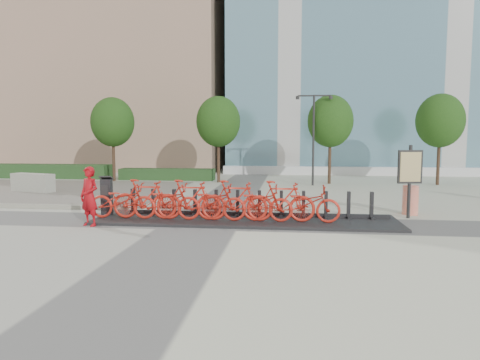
# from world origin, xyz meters

# --- Properties ---
(ground) EXTENTS (120.00, 120.00, 0.00)m
(ground) POSITION_xyz_m (0.00, 0.00, 0.00)
(ground) COLOR beige
(tan_building) EXTENTS (26.00, 16.00, 30.00)m
(tan_building) POSITION_xyz_m (-16.00, 26.00, 15.00)
(tan_building) COLOR tan
(tan_building) RESTS_ON ground
(glass_building) EXTENTS (32.00, 16.00, 24.00)m
(glass_building) POSITION_xyz_m (14.00, 26.00, 12.00)
(glass_building) COLOR teal
(glass_building) RESTS_ON ground
(gravel_patch) EXTENTS (14.00, 14.00, 0.00)m
(gravel_patch) POSITION_xyz_m (-10.00, 7.00, 0.01)
(gravel_patch) COLOR slate
(gravel_patch) RESTS_ON ground
(hedge_a) EXTENTS (10.00, 1.40, 0.90)m
(hedge_a) POSITION_xyz_m (-14.00, 13.50, 0.45)
(hedge_a) COLOR #1E3B19
(hedge_a) RESTS_ON ground
(hedge_b) EXTENTS (6.00, 1.20, 0.70)m
(hedge_b) POSITION_xyz_m (-5.00, 13.20, 0.35)
(hedge_b) COLOR #1E3B19
(hedge_b) RESTS_ON ground
(tree_0) EXTENTS (2.60, 2.60, 5.10)m
(tree_0) POSITION_xyz_m (-8.00, 12.00, 3.59)
(tree_0) COLOR #4E3623
(tree_0) RESTS_ON ground
(tree_1) EXTENTS (2.60, 2.60, 5.10)m
(tree_1) POSITION_xyz_m (-1.50, 12.00, 3.59)
(tree_1) COLOR #4E3623
(tree_1) RESTS_ON ground
(tree_2) EXTENTS (2.60, 2.60, 5.10)m
(tree_2) POSITION_xyz_m (5.00, 12.00, 3.59)
(tree_2) COLOR #4E3623
(tree_2) RESTS_ON ground
(tree_3) EXTENTS (2.60, 2.60, 5.10)m
(tree_3) POSITION_xyz_m (11.00, 12.00, 3.59)
(tree_3) COLOR #4E3623
(tree_3) RESTS_ON ground
(streetlamp) EXTENTS (2.00, 0.20, 5.00)m
(streetlamp) POSITION_xyz_m (4.00, 11.00, 3.13)
(streetlamp) COLOR black
(streetlamp) RESTS_ON ground
(dock_pad) EXTENTS (9.60, 2.40, 0.08)m
(dock_pad) POSITION_xyz_m (1.30, 0.30, 0.04)
(dock_pad) COLOR black
(dock_pad) RESTS_ON ground
(dock_rail_posts) EXTENTS (8.02, 0.50, 0.85)m
(dock_rail_posts) POSITION_xyz_m (1.36, 0.77, 0.51)
(dock_rail_posts) COLOR black
(dock_rail_posts) RESTS_ON dock_pad
(bike_0) EXTENTS (2.16, 0.75, 1.14)m
(bike_0) POSITION_xyz_m (-2.60, -0.05, 0.65)
(bike_0) COLOR red
(bike_0) RESTS_ON dock_pad
(bike_1) EXTENTS (2.10, 0.59, 1.26)m
(bike_1) POSITION_xyz_m (-1.88, -0.05, 0.71)
(bike_1) COLOR red
(bike_1) RESTS_ON dock_pad
(bike_2) EXTENTS (2.16, 0.75, 1.14)m
(bike_2) POSITION_xyz_m (-1.16, -0.05, 0.65)
(bike_2) COLOR red
(bike_2) RESTS_ON dock_pad
(bike_3) EXTENTS (2.10, 0.59, 1.26)m
(bike_3) POSITION_xyz_m (-0.44, -0.05, 0.71)
(bike_3) COLOR red
(bike_3) RESTS_ON dock_pad
(bike_4) EXTENTS (2.16, 0.75, 1.14)m
(bike_4) POSITION_xyz_m (0.28, -0.05, 0.65)
(bike_4) COLOR red
(bike_4) RESTS_ON dock_pad
(bike_5) EXTENTS (2.10, 0.59, 1.26)m
(bike_5) POSITION_xyz_m (1.00, -0.05, 0.71)
(bike_5) COLOR red
(bike_5) RESTS_ON dock_pad
(bike_6) EXTENTS (2.16, 0.75, 1.14)m
(bike_6) POSITION_xyz_m (1.72, -0.05, 0.65)
(bike_6) COLOR red
(bike_6) RESTS_ON dock_pad
(bike_7) EXTENTS (2.10, 0.59, 1.26)m
(bike_7) POSITION_xyz_m (2.44, -0.05, 0.71)
(bike_7) COLOR red
(bike_7) RESTS_ON dock_pad
(bike_8) EXTENTS (2.16, 0.75, 1.14)m
(bike_8) POSITION_xyz_m (3.16, -0.05, 0.65)
(bike_8) COLOR red
(bike_8) RESTS_ON dock_pad
(kiosk) EXTENTS (0.44, 0.38, 1.32)m
(kiosk) POSITION_xyz_m (-3.38, 0.49, 0.71)
(kiosk) COLOR black
(kiosk) RESTS_ON dock_pad
(worker_red) EXTENTS (0.77, 0.64, 1.80)m
(worker_red) POSITION_xyz_m (-3.28, -0.95, 0.90)
(worker_red) COLOR #AB0B13
(worker_red) RESTS_ON ground
(construction_barrel) EXTENTS (0.58, 0.58, 1.01)m
(construction_barrel) POSITION_xyz_m (6.87, 2.14, 0.51)
(construction_barrel) COLOR #F63902
(construction_barrel) RESTS_ON ground
(jersey_barrier) EXTENTS (2.40, 1.25, 0.90)m
(jersey_barrier) POSITION_xyz_m (-9.87, 6.55, 0.45)
(jersey_barrier) COLOR #A9A79B
(jersey_barrier) RESTS_ON ground
(map_sign) EXTENTS (0.80, 0.25, 2.42)m
(map_sign) POSITION_xyz_m (6.62, 1.43, 1.60)
(map_sign) COLOR black
(map_sign) RESTS_ON ground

